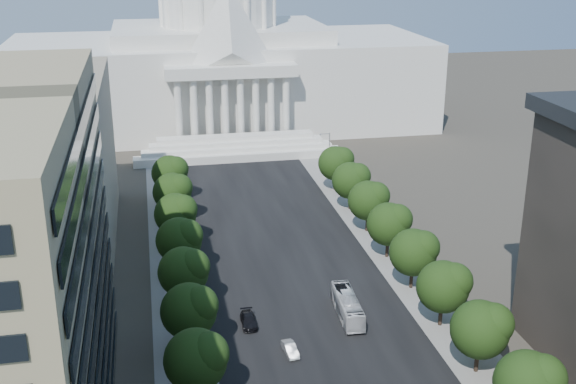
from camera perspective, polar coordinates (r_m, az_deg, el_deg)
road_asphalt at (r=129.56m, az=-0.63°, el=-4.68°), size 30.00×260.00×0.01m
sidewalk_left at (r=127.78m, az=-9.07°, el=-5.31°), size 8.00×260.00×0.02m
sidewalk_right at (r=134.04m, az=7.40°, el=-3.99°), size 8.00×260.00×0.02m
capitol at (r=214.66m, az=-5.40°, el=10.63°), size 120.00×56.00×73.00m
tree_l_d at (r=87.62m, az=-7.10°, el=-12.92°), size 7.79×7.60×9.97m
tree_l_e at (r=97.94m, az=-7.66°, el=-9.18°), size 7.79×7.60×9.97m
tree_l_f at (r=108.62m, az=-8.10°, el=-6.17°), size 7.79×7.60×9.97m
tree_l_g at (r=119.54m, az=-8.46°, el=-3.69°), size 7.79×7.60×9.97m
tree_l_h at (r=130.66m, az=-8.75°, el=-1.64°), size 7.79×7.60×9.97m
tree_l_i at (r=141.91m, az=-9.00°, el=0.09°), size 7.79×7.60×9.97m
tree_l_j at (r=153.28m, az=-9.22°, el=1.56°), size 7.79×7.60×9.97m
tree_r_c at (r=87.31m, az=18.66°, el=-14.05°), size 7.79×7.60×9.97m
tree_r_d at (r=96.19m, az=15.17°, el=-10.32°), size 7.79×7.60×9.97m
tree_r_e at (r=105.68m, az=12.36°, el=-7.21°), size 7.79×7.60×9.97m
tree_r_f at (r=115.64m, az=10.04°, el=-4.62°), size 7.79×7.60×9.97m
tree_r_g at (r=125.96m, az=8.12°, el=-2.43°), size 7.79×7.60×9.97m
tree_r_h at (r=136.55m, az=6.49°, el=-0.58°), size 7.79×7.60×9.97m
tree_r_i at (r=147.36m, az=5.10°, el=1.00°), size 7.79×7.60×9.97m
tree_r_j at (r=158.34m, az=3.91°, el=2.37°), size 7.79×7.60×9.97m
streetlight_c at (r=106.72m, az=13.07°, el=-7.38°), size 2.61×0.44×9.00m
streetlight_d at (r=127.74m, az=8.60°, el=-2.44°), size 2.61×0.44×9.00m
streetlight_e at (r=149.98m, az=5.44°, el=1.07°), size 2.61×0.44×9.00m
streetlight_f at (r=172.98m, az=3.11°, el=3.67°), size 2.61×0.44×9.00m
car_silver at (r=99.54m, az=0.16°, el=-12.31°), size 1.92×4.39×1.40m
car_dark_b at (r=106.19m, az=-3.14°, el=-10.10°), size 2.14×5.23×1.52m
city_bus at (r=108.28m, az=4.72°, el=-8.96°), size 3.45×12.02×3.31m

